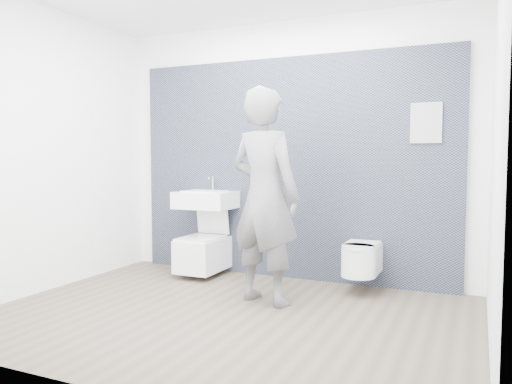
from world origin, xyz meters
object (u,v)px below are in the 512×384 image
at_px(toilet_rounded, 361,259).
at_px(toilet_square, 203,252).
at_px(visitor, 265,196).
at_px(washbasin, 206,199).

bearing_deg(toilet_rounded, toilet_square, -179.36).
distance_m(toilet_square, visitor, 1.42).
bearing_deg(toilet_rounded, washbasin, 178.55).
bearing_deg(washbasin, toilet_square, -90.00).
relative_size(toilet_rounded, visitor, 0.29).
relative_size(washbasin, visitor, 0.32).
xyz_separation_m(washbasin, toilet_rounded, (1.76, -0.04, -0.52)).
bearing_deg(visitor, toilet_square, -18.97).
distance_m(washbasin, toilet_rounded, 1.84).
distance_m(toilet_square, toilet_rounded, 1.76).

